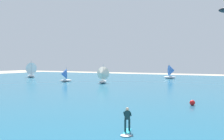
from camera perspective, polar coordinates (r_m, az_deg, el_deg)
ocean at (r=48.98m, az=16.09°, el=-3.87°), size 160.00×90.00×0.10m
kitesurfer at (r=16.36m, az=3.63°, el=-12.73°), size 1.15×2.03×1.67m
sailboat_leading at (r=59.73m, az=-11.42°, el=-1.19°), size 3.18×3.19×3.61m
sailboat_far_left at (r=54.15m, az=-2.37°, el=-1.14°), size 3.24×3.75×4.26m
sailboat_near_shore at (r=72.86m, az=14.06°, el=-0.36°), size 4.05×3.63×4.51m
sailboat_mid_right at (r=80.81m, az=-19.03°, el=0.04°), size 4.67×4.15×5.25m
marker_buoy at (r=27.81m, az=18.71°, el=-7.44°), size 0.59×0.59×0.59m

